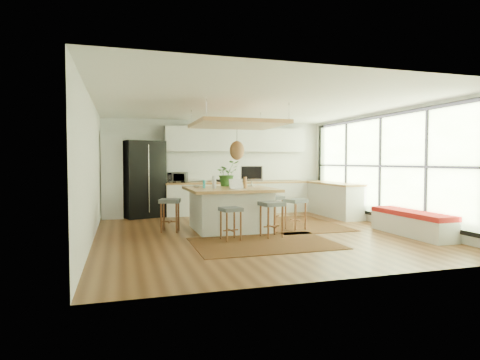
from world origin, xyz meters
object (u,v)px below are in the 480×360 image
object	(u,v)px
stool_near_right	(272,220)
monitor	(252,175)
stool_right_front	(295,214)
island_plant	(227,176)
stool_near_left	(231,222)
laptop	(238,183)
microwave	(178,176)
stool_left_side	(170,215)
fridge	(143,183)
stool_right_back	(273,210)
island	(230,209)

from	to	relation	value
stool_near_right	monitor	bearing A→B (deg)	87.01
stool_right_front	island_plant	world-z (taller)	island_plant
monitor	stool_right_front	bearing A→B (deg)	-23.33
stool_near_left	laptop	size ratio (longest dim) A/B	1.95
microwave	island_plant	size ratio (longest dim) A/B	0.87
stool_left_side	island_plant	distance (m)	1.70
stool_right_front	monitor	bearing A→B (deg)	132.13
fridge	stool_left_side	bearing A→B (deg)	-97.50
stool_left_side	laptop	world-z (taller)	laptop
stool_near_left	microwave	size ratio (longest dim) A/B	1.22
stool_near_right	stool_left_side	size ratio (longest dim) A/B	1.00
stool_right_front	stool_right_back	size ratio (longest dim) A/B	0.99
stool_near_left	monitor	xyz separation A→B (m)	(0.94, 1.57, 0.83)
stool_right_back	stool_left_side	xyz separation A→B (m)	(-2.46, -0.23, 0.00)
stool_right_back	fridge	bearing A→B (deg)	141.11
island	monitor	distance (m)	1.04
fridge	stool_near_right	bearing A→B (deg)	-75.56
monitor	microwave	distance (m)	2.66
stool_left_side	monitor	size ratio (longest dim) A/B	1.35
stool_left_side	island	bearing A→B (deg)	-4.13
stool_near_right	stool_left_side	distance (m)	2.22
stool_right_front	microwave	distance (m)	3.83
stool_right_back	stool_left_side	size ratio (longest dim) A/B	0.98
island	island_plant	distance (m)	0.94
island	microwave	distance (m)	2.82
stool_near_left	stool_near_right	distance (m)	0.86
stool_near_right	laptop	xyz separation A→B (m)	(-0.51, 0.63, 0.70)
monitor	stool_near_right	bearing A→B (deg)	-68.45
monitor	island	bearing A→B (deg)	-124.45
fridge	monitor	bearing A→B (deg)	-60.61
microwave	stool_right_front	bearing A→B (deg)	-38.68
stool_right_front	island_plant	distance (m)	1.85
laptop	stool_right_front	bearing A→B (deg)	-6.48
laptop	monitor	world-z (taller)	monitor
stool_near_right	microwave	world-z (taller)	microwave
fridge	laptop	world-z (taller)	fridge
stool_near_left	stool_right_front	size ratio (longest dim) A/B	0.93
microwave	fridge	bearing A→B (deg)	-164.72
monitor	island_plant	bearing A→B (deg)	-179.25
stool_left_side	laptop	bearing A→B (deg)	-23.30
stool_near_right	laptop	distance (m)	1.07
island	island_plant	size ratio (longest dim) A/B	3.08
fridge	monitor	size ratio (longest dim) A/B	3.95
stool_right_back	laptop	world-z (taller)	laptop
stool_near_left	stool_left_side	size ratio (longest dim) A/B	0.90
island	microwave	world-z (taller)	microwave
laptop	monitor	bearing A→B (deg)	47.50
stool_right_back	stool_near_right	bearing A→B (deg)	-112.64
stool_right_front	stool_left_side	distance (m)	2.74
stool_right_front	island_plant	bearing A→B (deg)	140.39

